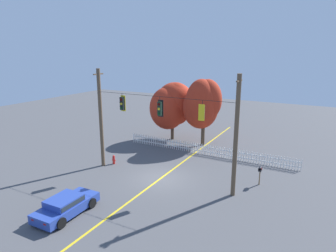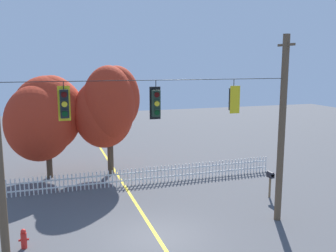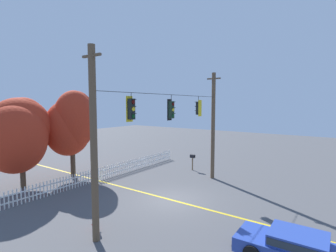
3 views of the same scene
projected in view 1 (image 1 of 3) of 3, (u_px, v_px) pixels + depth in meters
name	position (u px, v px, depth m)	size (l,w,h in m)	color
ground	(161.00, 178.00, 22.91)	(80.00, 80.00, 0.00)	#4C4C4F
lane_centerline_stripe	(161.00, 178.00, 22.91)	(0.16, 36.00, 0.01)	gold
signal_support_span	(160.00, 126.00, 21.88)	(11.62, 1.10, 8.20)	brown
traffic_signal_northbound_primary	(122.00, 103.00, 23.11)	(0.43, 0.38, 1.41)	black
traffic_signal_westbound_side	(160.00, 109.00, 21.58)	(0.43, 0.38, 1.51)	black
traffic_signal_southbound_primary	(202.00, 112.00, 20.03)	(0.43, 0.38, 1.39)	black
white_picket_fence	(206.00, 150.00, 28.03)	(16.61, 0.06, 0.99)	white
autumn_maple_near_fence	(173.00, 105.00, 32.25)	(4.68, 4.26, 6.29)	#473828
autumn_maple_mid	(202.00, 104.00, 29.87)	(4.11, 3.46, 6.89)	#473828
parked_car	(66.00, 205.00, 17.76)	(1.96, 4.07, 1.15)	#28429E
fire_hydrant	(114.00, 160.00, 25.78)	(0.38, 0.22, 0.78)	red
roadside_mailbox	(260.00, 170.00, 21.59)	(0.25, 0.44, 1.41)	brown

